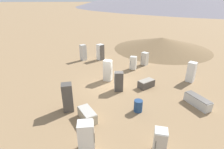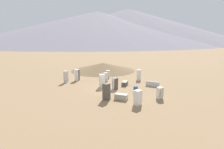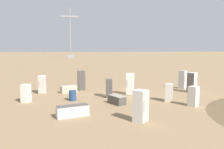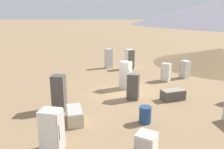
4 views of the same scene
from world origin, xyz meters
name	(u,v)px [view 1 (image 1 of 4)]	position (x,y,z in m)	size (l,w,h in m)	color
ground_plane	(113,85)	(0.00, 0.00, 0.00)	(1000.00, 1000.00, 0.00)	#937551
dirt_mound	(162,43)	(-10.67, 9.22, 0.85)	(14.12, 14.12, 1.69)	brown
discarded_fridge_0	(191,72)	(0.41, 7.06, 0.91)	(0.93, 0.94, 1.82)	white
discarded_fridge_1	(197,101)	(4.14, 5.30, 0.35)	(2.03, 1.07, 0.70)	silver
discarded_fridge_2	(145,59)	(-4.43, 4.39, 0.72)	(0.88, 0.87, 1.44)	silver
discarded_fridge_3	(108,71)	(-1.02, -0.30, 0.97)	(0.84, 0.90, 1.94)	silver
discarded_fridge_4	(100,52)	(-7.11, -0.33, 0.96)	(0.99, 0.99, 1.91)	white
discarded_fridge_5	(160,142)	(7.66, 0.93, 0.71)	(0.78, 0.77, 1.42)	silver
discarded_fridge_6	(87,115)	(4.43, -2.38, 0.33)	(1.66, 1.22, 0.67)	#B2A88E
discarded_fridge_7	(68,97)	(3.17, -3.58, 0.97)	(0.78, 0.72, 1.94)	#4C4742
discarded_fridge_8	(146,84)	(0.84, 2.73, 0.32)	(1.25, 1.57, 0.64)	#4C4742
discarded_fridge_9	(86,137)	(6.86, -2.48, 0.83)	(0.66, 0.81, 1.67)	white
discarded_fridge_10	(119,81)	(1.02, 0.30, 0.80)	(0.66, 0.79, 1.60)	#4C4742
discarded_fridge_11	(83,53)	(-7.29, -2.40, 0.95)	(0.84, 0.87, 1.90)	silver
discarded_fridge_12	(133,63)	(-3.32, 2.74, 0.70)	(0.83, 0.85, 1.41)	beige
rusty_barrel	(138,106)	(4.10, 0.99, 0.41)	(0.57, 0.57, 0.81)	navy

